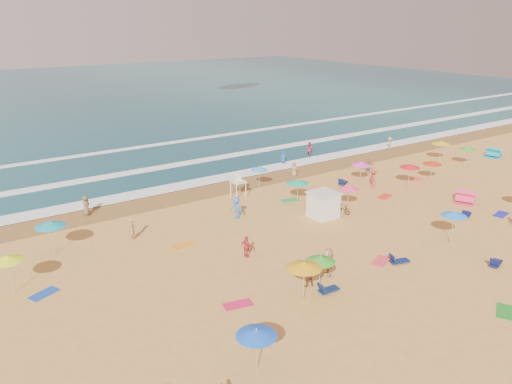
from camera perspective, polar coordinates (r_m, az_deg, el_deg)
ground at (r=40.50m, az=8.19°, el=-3.56°), size 220.00×220.00×0.00m
ocean at (r=115.28m, az=-21.40°, el=10.16°), size 220.00×140.00×0.18m
wet_sand at (r=49.80m, az=-1.45°, el=1.02°), size 220.00×220.00×0.00m
surf_foam at (r=57.07m, az=-6.26°, el=3.39°), size 200.00×18.70×0.05m
cabana at (r=41.45m, az=7.69°, el=-1.51°), size 2.00×2.00×2.00m
cabana_roof at (r=41.09m, az=7.76°, el=-0.12°), size 2.20×2.20×0.12m
bicycle at (r=42.67m, az=9.84°, el=-1.81°), size 0.70×1.71×0.88m
lifeguard_stand at (r=45.43m, az=-2.05°, el=0.60°), size 1.20×1.20×2.10m
beach_umbrellas at (r=40.24m, az=9.89°, el=-0.47°), size 48.15×24.86×0.72m
loungers at (r=42.99m, az=20.21°, el=-2.98°), size 53.92×19.99×0.34m
towels at (r=39.07m, az=12.15°, el=-4.66°), size 40.97×22.51×0.03m
popup_tents at (r=56.86m, az=24.38°, el=2.23°), size 19.05×9.66×1.20m
beachgoers at (r=44.12m, az=5.54°, el=-0.38°), size 51.25×27.39×2.13m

